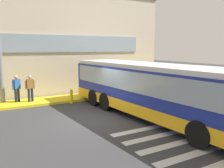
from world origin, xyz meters
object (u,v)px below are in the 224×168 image
passenger_by_doorway (30,86)px  safety_bollard_yellow (71,96)px  passenger_near_column (17,87)px  bus_main_foreground (150,91)px  entry_support_column (1,71)px

passenger_by_doorway → safety_bollard_yellow: passenger_by_doorway is taller
passenger_near_column → passenger_by_doorway: 0.79m
passenger_by_doorway → bus_main_foreground: bearing=-49.6°
entry_support_column → bus_main_foreground: bearing=-44.9°
bus_main_foreground → passenger_by_doorway: (-4.91, 5.78, -0.22)m
entry_support_column → passenger_near_column: size_ratio=2.36×
entry_support_column → passenger_by_doorway: (1.55, -0.67, -1.01)m
entry_support_column → passenger_near_column: (0.80, -0.42, -1.05)m
passenger_by_doorway → passenger_near_column: bearing=161.8°
bus_main_foreground → passenger_by_doorway: 7.59m
bus_main_foreground → passenger_near_column: bus_main_foreground is taller
bus_main_foreground → safety_bollard_yellow: bearing=119.3°
entry_support_column → passenger_by_doorway: bearing=-23.4°
bus_main_foreground → passenger_by_doorway: bearing=130.4°
entry_support_column → bus_main_foreground: (6.46, -6.45, -0.79)m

